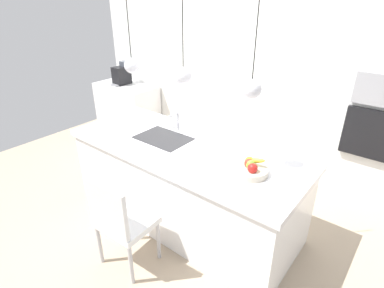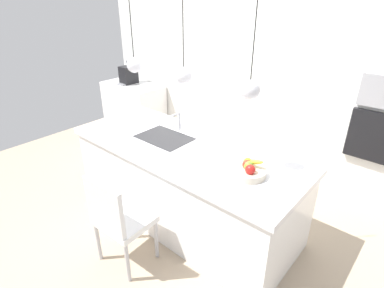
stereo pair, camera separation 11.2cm
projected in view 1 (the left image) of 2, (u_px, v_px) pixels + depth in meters
The scene contains 14 objects.
floor at pixel (185, 217), 3.44m from camera, with size 6.60×6.60×0.00m, color tan.
back_wall at pixel (264, 75), 4.03m from camera, with size 6.00×0.10×2.60m, color white.
kitchen_island at pixel (185, 183), 3.24m from camera, with size 2.48×0.99×0.90m.
sink_basin at pixel (163, 138), 3.21m from camera, with size 0.56×0.40×0.02m, color #2D2D30.
faucet at pixel (176, 120), 3.29m from camera, with size 0.02×0.17×0.22m.
fruit_bowl at pixel (250, 169), 2.55m from camera, with size 0.30×0.30×0.16m.
side_counter at pixel (128, 108), 5.49m from camera, with size 1.10×0.60×0.84m, color white.
coffee_machine at pixel (122, 75), 5.28m from camera, with size 0.20×0.35×0.38m.
microwave at pixel (383, 90), 3.18m from camera, with size 0.54×0.08×0.34m, color #9E9EA3.
oven at pixel (370, 134), 3.40m from camera, with size 0.56×0.08×0.56m, color black.
chair_near at pixel (120, 220), 2.62m from camera, with size 0.48×0.43×0.93m.
pendant_light_left at pixel (132, 65), 3.11m from camera, with size 0.16×0.16×0.76m.
pendant_light_center at pixel (183, 75), 2.73m from camera, with size 0.16×0.16×0.76m.
pendant_light_right at pixel (251, 89), 2.35m from camera, with size 0.16×0.16×0.76m.
Camera 1 is at (1.75, -2.08, 2.26)m, focal length 28.56 mm.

